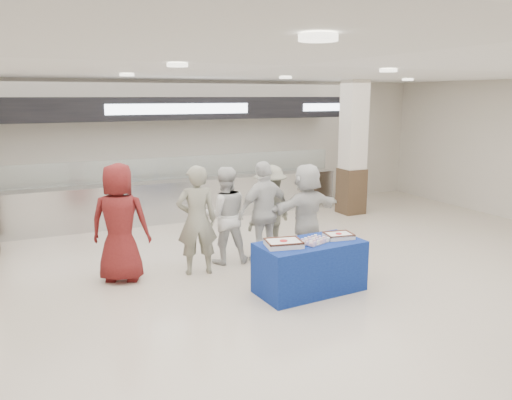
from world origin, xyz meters
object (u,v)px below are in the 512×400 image
sheet_cake_right (339,235)px  civilian_maroon (120,223)px  display_table (310,267)px  civilian_white (307,211)px  cupcake_tray (314,241)px  sheet_cake_left (284,243)px  soldier_b (270,210)px  chef_tall (225,215)px  soldier_a (197,220)px  chef_short (265,212)px

sheet_cake_right → civilian_maroon: bearing=151.1°
display_table → civilian_white: 1.65m
cupcake_tray → sheet_cake_left: bearing=176.3°
display_table → soldier_b: size_ratio=0.95×
cupcake_tray → soldier_b: soldier_b is taller
sheet_cake_right → chef_tall: size_ratio=0.27×
cupcake_tray → civilian_white: size_ratio=0.27×
display_table → cupcake_tray: bearing=-64.2°
sheet_cake_left → display_table: bearing=2.2°
sheet_cake_right → civilian_maroon: 3.33m
sheet_cake_left → sheet_cake_right: sheet_cake_left is taller
soldier_a → civilian_maroon: bearing=0.5°
soldier_b → civilian_maroon: bearing=-18.5°
soldier_a → sheet_cake_right: bearing=151.5°
civilian_maroon → soldier_b: civilian_maroon is taller
sheet_cake_right → chef_short: 1.57m
cupcake_tray → chef_short: bearing=91.6°
cupcake_tray → civilian_white: civilian_white is taller
cupcake_tray → chef_tall: (-0.67, 1.79, 0.05)m
sheet_cake_right → civilian_white: 1.40m
display_table → civilian_white: (0.75, 1.38, 0.47)m
display_table → civilian_white: civilian_white is taller
sheet_cake_left → civilian_white: civilian_white is taller
soldier_a → civilian_white: soldier_a is taller
soldier_a → display_table: bearing=141.8°
sheet_cake_left → chef_short: 1.57m
sheet_cake_left → sheet_cake_right: size_ratio=1.25×
soldier_a → soldier_b: (1.53, 0.46, -0.07)m
sheet_cake_left → chef_short: bearing=74.0°
soldier_a → soldier_b: bearing=-153.1°
sheet_cake_right → soldier_a: bearing=141.1°
chef_short → sheet_cake_left: bearing=64.7°
civilian_maroon → sheet_cake_left: bearing=165.0°
display_table → soldier_a: soldier_a is taller
sheet_cake_right → civilian_white: bearing=79.3°
soldier_a → chef_tall: 0.69m
chef_short → soldier_b: (0.29, 0.38, -0.07)m
display_table → sheet_cake_right: sheet_cake_right is taller
sheet_cake_left → civilian_maroon: (-1.97, 1.63, 0.12)m
soldier_b → sheet_cake_right: bearing=72.8°
sheet_cake_left → cupcake_tray: 0.48m
chef_short → civilian_white: 0.78m
civilian_maroon → sheet_cake_right: bearing=175.8°
sheet_cake_left → civilian_white: 1.85m
soldier_a → chef_tall: size_ratio=1.06×
chef_tall → display_table: bearing=120.2°
soldier_a → civilian_white: bearing=-170.5°
chef_short → civilian_white: size_ratio=1.04×
display_table → soldier_a: (-1.25, 1.41, 0.51)m
display_table → civilian_maroon: 2.96m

